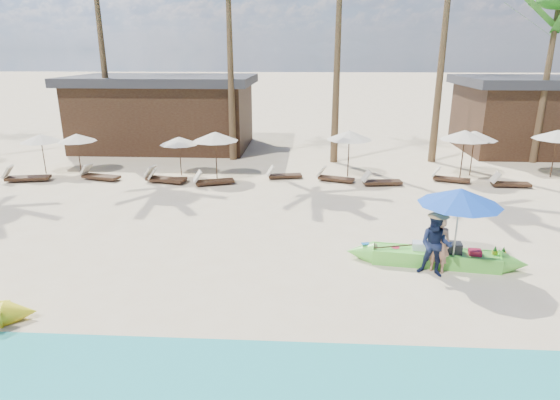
{
  "coord_description": "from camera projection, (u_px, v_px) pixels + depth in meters",
  "views": [
    {
      "loc": [
        0.67,
        -10.81,
        5.77
      ],
      "look_at": [
        -0.07,
        2.0,
        1.64
      ],
      "focal_mm": 30.0,
      "sensor_mm": 36.0,
      "label": 1
    }
  ],
  "objects": [
    {
      "name": "resort_parasol_9",
      "position": [
        558.0,
        135.0,
        21.6
      ],
      "size": [
        2.19,
        2.19,
        2.26
      ],
      "color": "#392617",
      "rests_on": "ground"
    },
    {
      "name": "resort_parasol_2",
      "position": [
        41.0,
        138.0,
        22.33
      ],
      "size": [
        1.89,
        1.89,
        1.94
      ],
      "color": "#392617",
      "rests_on": "ground"
    },
    {
      "name": "palm_6",
      "position": [
        556.0,
        23.0,
        23.01
      ],
      "size": [
        2.08,
        2.08,
        8.51
      ],
      "color": "brown",
      "rests_on": "ground"
    },
    {
      "name": "tourist",
      "position": [
        439.0,
        244.0,
        12.54
      ],
      "size": [
        0.7,
        0.59,
        1.62
      ],
      "primitive_type": "imported",
      "rotation": [
        0.0,
        0.0,
        2.73
      ],
      "color": "tan",
      "rests_on": "ground"
    },
    {
      "name": "green_canoe",
      "position": [
        435.0,
        257.0,
        13.11
      ],
      "size": [
        5.49,
        1.17,
        0.7
      ],
      "rotation": [
        0.0,
        0.0,
        -0.13
      ],
      "color": "#63D842",
      "rests_on": "ground"
    },
    {
      "name": "lounger_7_left",
      "position": [
        379.0,
        181.0,
        20.8
      ],
      "size": [
        1.85,
        0.78,
        0.61
      ],
      "rotation": [
        0.0,
        0.0,
        0.13
      ],
      "color": "#392617",
      "rests_on": "ground"
    },
    {
      "name": "lounger_3_left",
      "position": [
        25.0,
        177.0,
        21.42
      ],
      "size": [
        2.06,
        0.97,
        0.67
      ],
      "rotation": [
        0.0,
        0.0,
        0.19
      ],
      "color": "#392617",
      "rests_on": "ground"
    },
    {
      "name": "lounger_8_left",
      "position": [
        508.0,
        183.0,
        20.56
      ],
      "size": [
        1.71,
        0.57,
        0.57
      ],
      "rotation": [
        0.0,
        0.0,
        -0.03
      ],
      "color": "#392617",
      "rests_on": "ground"
    },
    {
      "name": "pavilion_west",
      "position": [
        165.0,
        111.0,
        28.48
      ],
      "size": [
        10.8,
        6.6,
        4.3
      ],
      "color": "#392617",
      "rests_on": "ground"
    },
    {
      "name": "lounger_6_left",
      "position": [
        282.0,
        175.0,
        21.92
      ],
      "size": [
        1.7,
        0.8,
        0.56
      ],
      "rotation": [
        0.0,
        0.0,
        0.19
      ],
      "color": "#392617",
      "rests_on": "ground"
    },
    {
      "name": "pavilion_east",
      "position": [
        536.0,
        114.0,
        27.27
      ],
      "size": [
        8.8,
        6.6,
        4.3
      ],
      "color": "#392617",
      "rests_on": "ground"
    },
    {
      "name": "ground",
      "position": [
        278.0,
        284.0,
        12.08
      ],
      "size": [
        240.0,
        240.0,
        0.0
      ],
      "primitive_type": "plane",
      "color": "beige",
      "rests_on": "ground"
    },
    {
      "name": "lounger_7_right",
      "position": [
        449.0,
        178.0,
        21.37
      ],
      "size": [
        1.76,
        1.05,
        0.57
      ],
      "rotation": [
        0.0,
        0.0,
        -0.34
      ],
      "color": "#392617",
      "rests_on": "ground"
    },
    {
      "name": "vendor_green",
      "position": [
        435.0,
        245.0,
        12.32
      ],
      "size": [
        1.03,
        0.93,
        1.74
      ],
      "primitive_type": "imported",
      "rotation": [
        0.0,
        0.0,
        -0.4
      ],
      "color": "#161E3C",
      "rests_on": "ground"
    },
    {
      "name": "blue_umbrella",
      "position": [
        460.0,
        197.0,
        12.23
      ],
      "size": [
        2.17,
        2.17,
        2.34
      ],
      "color": "#99999E",
      "rests_on": "ground"
    },
    {
      "name": "lounger_4_right",
      "position": [
        163.0,
        178.0,
        21.27
      ],
      "size": [
        2.02,
        1.09,
        0.66
      ],
      "rotation": [
        0.0,
        0.0,
        -0.27
      ],
      "color": "#392617",
      "rests_on": "ground"
    },
    {
      "name": "resort_parasol_3",
      "position": [
        77.0,
        138.0,
        22.6
      ],
      "size": [
        1.85,
        1.85,
        1.91
      ],
      "color": "#392617",
      "rests_on": "ground"
    },
    {
      "name": "lounger_3_right",
      "position": [
        99.0,
        175.0,
        21.71
      ],
      "size": [
        1.95,
        1.0,
        0.63
      ],
      "rotation": [
        0.0,
        0.0,
        -0.24
      ],
      "color": "#392617",
      "rests_on": "ground"
    },
    {
      "name": "resort_parasol_7",
      "position": [
        465.0,
        135.0,
        21.32
      ],
      "size": [
        2.22,
        2.22,
        2.29
      ],
      "color": "#392617",
      "rests_on": "ground"
    },
    {
      "name": "resort_parasol_4",
      "position": [
        179.0,
        141.0,
        22.03
      ],
      "size": [
        1.82,
        1.82,
        1.87
      ],
      "color": "#392617",
      "rests_on": "ground"
    },
    {
      "name": "lounger_6_right",
      "position": [
        334.0,
        177.0,
        21.45
      ],
      "size": [
        1.78,
        1.05,
        0.58
      ],
      "rotation": [
        0.0,
        0.0,
        -0.33
      ],
      "color": "#392617",
      "rests_on": "ground"
    },
    {
      "name": "resort_parasol_5",
      "position": [
        215.0,
        136.0,
        21.47
      ],
      "size": [
        2.13,
        2.13,
        2.19
      ],
      "color": "#392617",
      "rests_on": "ground"
    },
    {
      "name": "resort_parasol_8",
      "position": [
        475.0,
        135.0,
        21.96
      ],
      "size": [
        2.09,
        2.09,
        2.15
      ],
      "color": "#392617",
      "rests_on": "ground"
    },
    {
      "name": "lounger_4_left",
      "position": [
        166.0,
        178.0,
        21.27
      ],
      "size": [
        1.73,
        0.63,
        0.58
      ],
      "rotation": [
        0.0,
        0.0,
        0.07
      ],
      "color": "#392617",
      "rests_on": "ground"
    },
    {
      "name": "resort_parasol_6",
      "position": [
        349.0,
        135.0,
        21.72
      ],
      "size": [
        2.14,
        2.14,
        2.21
      ],
      "color": "#392617",
      "rests_on": "ground"
    },
    {
      "name": "lounger_5_left",
      "position": [
        212.0,
        181.0,
        20.86
      ],
      "size": [
        1.89,
        1.12,
        0.61
      ],
      "rotation": [
        0.0,
        0.0,
        0.33
      ],
      "color": "#392617",
      "rests_on": "ground"
    }
  ]
}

